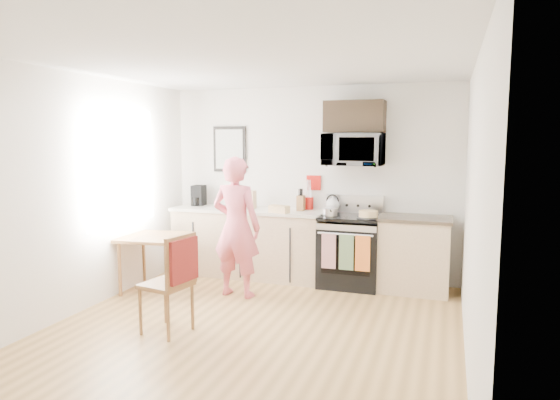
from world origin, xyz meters
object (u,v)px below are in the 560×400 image
(microwave, at_px, (354,150))
(cake, at_px, (368,215))
(chair, at_px, (177,271))
(dining_table, at_px, (154,242))
(range, at_px, (350,252))
(person, at_px, (236,227))

(microwave, xyz_separation_m, cake, (0.25, -0.29, -0.79))
(chair, bearing_deg, cake, 63.16)
(dining_table, bearing_deg, range, 23.82)
(cake, bearing_deg, person, -155.11)
(person, bearing_deg, microwave, -136.96)
(person, bearing_deg, cake, -150.53)
(range, bearing_deg, chair, -120.26)
(range, distance_m, chair, 2.53)
(range, xyz_separation_m, cake, (0.25, -0.18, 0.53))
(range, height_order, person, person)
(person, height_order, chair, person)
(range, relative_size, chair, 1.17)
(range, bearing_deg, person, -144.68)
(dining_table, distance_m, cake, 2.69)
(microwave, bearing_deg, dining_table, -154.01)
(microwave, xyz_separation_m, person, (-1.22, -0.97, -0.91))
(microwave, xyz_separation_m, dining_table, (-2.28, -1.11, -1.14))
(microwave, bearing_deg, chair, -119.10)
(cake, bearing_deg, dining_table, -161.96)
(dining_table, xyz_separation_m, chair, (1.01, -1.17, 0.02))
(person, height_order, cake, person)
(microwave, distance_m, person, 1.81)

